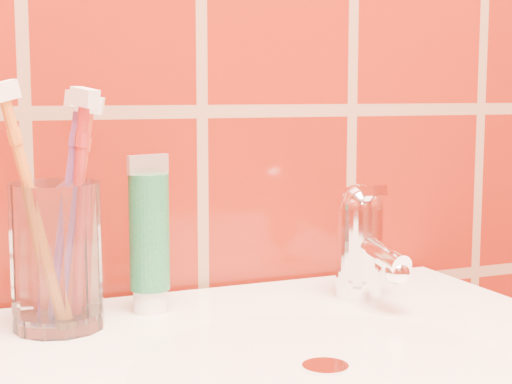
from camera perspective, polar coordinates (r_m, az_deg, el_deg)
name	(u,v)px	position (r m, az deg, el deg)	size (l,w,h in m)	color
glass_tumbler	(57,256)	(0.73, -14.25, -4.53)	(0.08, 0.08, 0.13)	white
toothpaste_tube	(149,239)	(0.76, -7.76, -3.41)	(0.04, 0.04, 0.15)	white
faucet	(362,238)	(0.81, 7.70, -3.31)	(0.05, 0.11, 0.12)	white
toothbrush_0	(35,213)	(0.70, -15.76, -1.46)	(0.07, 0.04, 0.23)	#C96E23
toothbrush_1	(75,213)	(0.73, -13.00, -1.49)	(0.05, 0.03, 0.22)	#C34129
toothbrush_2	(77,211)	(0.72, -12.91, -1.38)	(0.04, 0.05, 0.22)	#A52423
toothbrush_3	(67,210)	(0.74, -13.58, -1.26)	(0.05, 0.03, 0.22)	#7D4391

